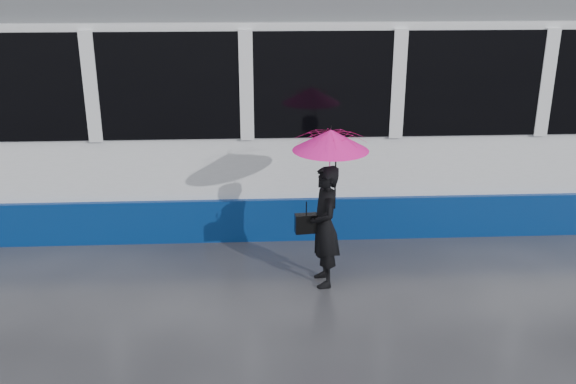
{
  "coord_description": "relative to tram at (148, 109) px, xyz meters",
  "views": [
    {
      "loc": [
        0.62,
        -7.07,
        3.74
      ],
      "look_at": [
        1.0,
        0.23,
        1.1
      ],
      "focal_mm": 40.0,
      "sensor_mm": 36.0,
      "label": 1
    }
  ],
  "objects": [
    {
      "name": "handbag",
      "position": [
        2.19,
        -2.52,
        -0.85
      ],
      "size": [
        0.28,
        0.15,
        0.41
      ],
      "rotation": [
        0.0,
        0.0,
        0.12
      ],
      "color": "black",
      "rests_on": "ground"
    },
    {
      "name": "ground",
      "position": [
        0.99,
        -2.5,
        -1.64
      ],
      "size": [
        90.0,
        90.0,
        0.0
      ],
      "primitive_type": "plane",
      "color": "#28282D",
      "rests_on": "ground"
    },
    {
      "name": "rails",
      "position": [
        0.99,
        -0.0,
        -1.63
      ],
      "size": [
        34.0,
        1.51,
        0.02
      ],
      "color": "#3F3D38",
      "rests_on": "ground"
    },
    {
      "name": "tram",
      "position": [
        0.0,
        0.0,
        0.0
      ],
      "size": [
        26.0,
        2.56,
        3.35
      ],
      "color": "white",
      "rests_on": "ground"
    },
    {
      "name": "umbrella",
      "position": [
        2.46,
        -2.54,
        0.01
      ],
      "size": [
        0.98,
        0.98,
        1.01
      ],
      "rotation": [
        0.0,
        0.0,
        0.12
      ],
      "color": "#FF1551",
      "rests_on": "ground"
    },
    {
      "name": "woman",
      "position": [
        2.41,
        -2.54,
        -0.89
      ],
      "size": [
        0.42,
        0.59,
        1.5
      ],
      "primitive_type": "imported",
      "rotation": [
        0.0,
        0.0,
        -1.45
      ],
      "color": "black",
      "rests_on": "ground"
    }
  ]
}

